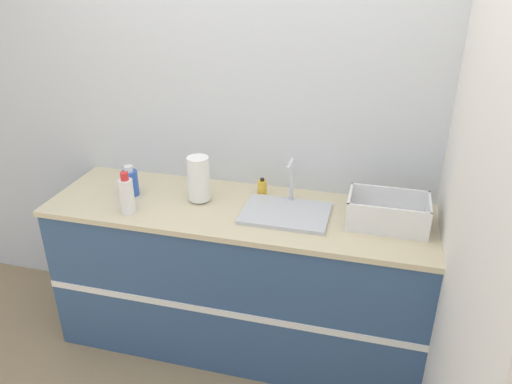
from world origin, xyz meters
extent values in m
plane|color=#937A56|center=(0.00, 0.00, 0.00)|extent=(12.00, 12.00, 0.00)
cube|color=silver|center=(0.00, 0.65, 1.30)|extent=(4.45, 0.06, 2.60)
cube|color=silver|center=(1.06, 0.31, 1.30)|extent=(0.06, 2.62, 2.60)
cube|color=#33517A|center=(0.00, 0.31, 0.44)|extent=(2.05, 0.62, 0.87)
cube|color=white|center=(0.00, 0.00, 0.44)|extent=(2.05, 0.01, 0.04)
cube|color=beige|center=(0.00, 0.31, 0.89)|extent=(2.08, 0.64, 0.03)
cube|color=silver|center=(0.26, 0.29, 0.91)|extent=(0.45, 0.33, 0.02)
cylinder|color=silver|center=(0.26, 0.44, 1.04)|extent=(0.02, 0.02, 0.23)
cylinder|color=silver|center=(0.26, 0.37, 1.15)|extent=(0.02, 0.13, 0.02)
cylinder|color=#4C4C51|center=(-0.23, 0.34, 0.91)|extent=(0.09, 0.09, 0.01)
cylinder|color=white|center=(-0.23, 0.34, 1.03)|extent=(0.12, 0.12, 0.24)
cube|color=white|center=(0.77, 0.32, 0.91)|extent=(0.39, 0.25, 0.01)
cube|color=white|center=(0.77, 0.20, 0.98)|extent=(0.39, 0.01, 0.14)
cube|color=white|center=(0.77, 0.44, 0.98)|extent=(0.39, 0.01, 0.14)
cube|color=white|center=(0.58, 0.32, 0.98)|extent=(0.01, 0.25, 0.14)
cube|color=white|center=(0.96, 0.32, 0.98)|extent=(0.01, 0.25, 0.14)
cylinder|color=white|center=(-0.54, 0.11, 0.99)|extent=(0.07, 0.07, 0.19)
cylinder|color=red|center=(-0.54, 0.11, 1.11)|extent=(0.04, 0.04, 0.04)
cylinder|color=#2D56B7|center=(-0.63, 0.31, 0.97)|extent=(0.09, 0.09, 0.14)
cylinder|color=silver|center=(-0.63, 0.31, 1.06)|extent=(0.05, 0.05, 0.03)
cylinder|color=gold|center=(0.08, 0.49, 0.94)|extent=(0.05, 0.05, 0.09)
cylinder|color=black|center=(0.08, 0.49, 0.99)|extent=(0.02, 0.02, 0.02)
camera|label=1|loc=(0.69, -1.95, 2.15)|focal=35.00mm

